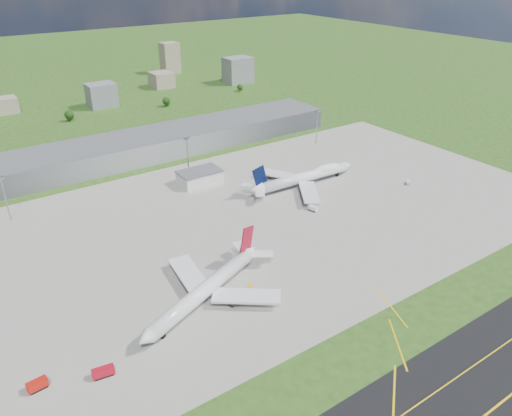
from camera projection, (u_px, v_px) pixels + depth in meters
ground at (153, 162)px, 350.40m from camera, size 1400.00×1400.00×0.00m
taxiway at (489, 412)px, 159.70m from camera, size 1400.00×60.00×0.06m
apron at (253, 220)px, 274.75m from camera, size 360.00×190.00×0.08m
terminal at (143, 146)px, 357.99m from camera, size 300.00×42.00×15.00m
ops_building at (200, 177)px, 316.95m from camera, size 26.00×16.00×8.00m
mast_west at (4, 191)px, 266.23m from camera, size 3.50×2.00×25.90m
mast_center at (187, 150)px, 321.71m from camera, size 3.50×2.00×25.90m
mast_east at (317, 121)px, 377.18m from camera, size 3.50×2.00×25.90m
airliner_red_twin at (207, 288)px, 209.09m from camera, size 73.89×55.80×21.31m
airliner_blue_quad at (305, 177)px, 313.24m from camera, size 79.33×62.24×20.73m
fire_truck at (103, 372)px, 172.58m from camera, size 7.97×4.00×3.40m
crash_tender at (37, 385)px, 167.38m from camera, size 7.00×3.64×3.50m
tug_yellow at (250, 289)px, 216.64m from camera, size 4.23×4.55×1.94m
van_white_near at (313, 209)px, 283.80m from camera, size 3.89×6.19×2.87m
van_white_far at (408, 183)px, 316.50m from camera, size 4.77×4.46×2.34m
bldg_cw at (6, 105)px, 456.31m from camera, size 20.00×18.00×14.00m
bldg_c at (102, 95)px, 472.83m from camera, size 26.00×20.00×22.00m
bldg_ce at (161, 80)px, 543.88m from camera, size 22.00×24.00×16.00m
bldg_e at (238, 70)px, 559.49m from camera, size 30.00×22.00×28.00m
bldg_tall_e at (170, 58)px, 603.50m from camera, size 20.00×18.00×36.00m
tree_c at (69, 115)px, 433.00m from camera, size 8.10×8.10×9.90m
tree_e at (166, 101)px, 474.87m from camera, size 7.65×7.65×9.35m
tree_far_e at (240, 87)px, 528.04m from camera, size 6.30×6.30×7.70m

